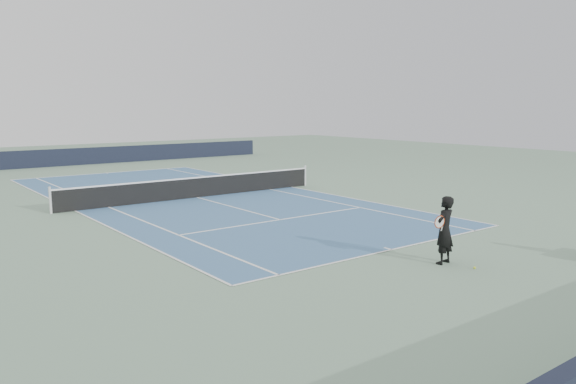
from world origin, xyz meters
TOP-DOWN VIEW (x-y plane):
  - ground at (0.00, 0.00)m, footprint 80.00×80.00m
  - court_surface at (0.00, 0.00)m, footprint 10.97×23.77m
  - tennis_net at (0.00, 0.00)m, footprint 12.90×0.10m
  - windscreen_far at (0.00, 17.88)m, footprint 30.00×0.25m
  - tennis_player at (0.03, -13.68)m, footprint 0.83×0.60m
  - tennis_ball at (0.26, -14.50)m, footprint 0.07×0.07m

SIDE VIEW (x-z plane):
  - ground at x=0.00m, z-range 0.00..0.00m
  - court_surface at x=0.00m, z-range 0.00..0.01m
  - tennis_ball at x=0.26m, z-range 0.00..0.07m
  - tennis_net at x=0.00m, z-range -0.03..1.04m
  - windscreen_far at x=0.00m, z-range 0.00..1.20m
  - tennis_player at x=0.03m, z-range 0.00..1.83m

